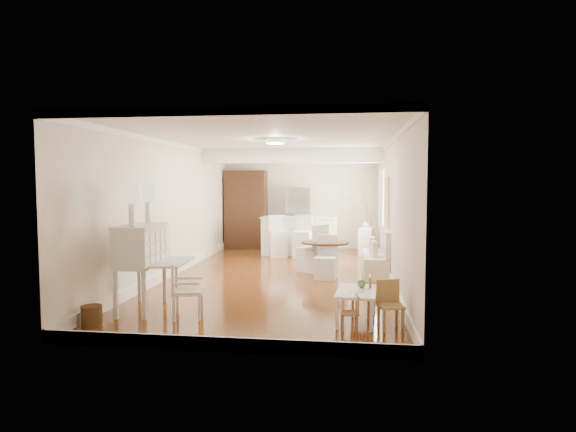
% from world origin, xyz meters
% --- Properties ---
extents(room, '(9.00, 9.04, 2.82)m').
position_xyz_m(room, '(0.04, 0.32, 1.98)').
color(room, brown).
rests_on(room, ground).
extents(secretary_bureau, '(1.10, 1.12, 1.33)m').
position_xyz_m(secretary_bureau, '(-1.70, -2.89, 0.66)').
color(secretary_bureau, silver).
rests_on(secretary_bureau, ground).
extents(gustavian_armchair, '(0.55, 0.55, 0.80)m').
position_xyz_m(gustavian_armchair, '(-0.88, -3.15, 0.40)').
color(gustavian_armchair, silver).
rests_on(gustavian_armchair, ground).
extents(wicker_basket, '(0.33, 0.33, 0.28)m').
position_xyz_m(wicker_basket, '(-2.05, -3.71, 0.14)').
color(wicker_basket, '#4C3117').
rests_on(wicker_basket, ground).
extents(kids_table, '(0.61, 0.94, 0.45)m').
position_xyz_m(kids_table, '(1.54, -3.07, 0.23)').
color(kids_table, white).
rests_on(kids_table, ground).
extents(kids_chair_a, '(0.26, 0.26, 0.49)m').
position_xyz_m(kids_chair_a, '(1.44, -3.50, 0.25)').
color(kids_chair_a, '#9C7147').
rests_on(kids_chair_a, ground).
extents(kids_chair_b, '(0.30, 0.30, 0.61)m').
position_xyz_m(kids_chair_b, '(1.61, -2.77, 0.31)').
color(kids_chair_b, '#A46F4A').
rests_on(kids_chair_b, ground).
extents(kids_chair_c, '(0.38, 0.38, 0.66)m').
position_xyz_m(kids_chair_c, '(1.99, -3.37, 0.33)').
color(kids_chair_c, '#AA844D').
rests_on(kids_chair_c, ground).
extents(banquette, '(0.52, 1.60, 0.98)m').
position_xyz_m(banquette, '(1.99, 0.50, 0.49)').
color(banquette, silver).
rests_on(banquette, ground).
extents(dining_table, '(1.16, 1.16, 0.69)m').
position_xyz_m(dining_table, '(0.93, 0.46, 0.35)').
color(dining_table, '#402614').
rests_on(dining_table, ground).
extents(slip_chair_near, '(0.47, 0.49, 0.88)m').
position_xyz_m(slip_chair_near, '(0.97, -0.08, 0.44)').
color(slip_chair_near, white).
rests_on(slip_chair_near, ground).
extents(slip_chair_far, '(0.70, 0.70, 1.04)m').
position_xyz_m(slip_chair_far, '(0.64, 0.70, 0.52)').
color(slip_chair_far, silver).
rests_on(slip_chair_far, ground).
extents(breakfast_counter, '(2.05, 0.65, 1.03)m').
position_xyz_m(breakfast_counter, '(0.10, 3.10, 0.52)').
color(breakfast_counter, white).
rests_on(breakfast_counter, ground).
extents(bar_stool_left, '(0.56, 0.56, 1.09)m').
position_xyz_m(bar_stool_left, '(-0.42, 2.61, 0.55)').
color(bar_stool_left, white).
rests_on(bar_stool_left, ground).
extents(bar_stool_right, '(0.50, 0.50, 1.11)m').
position_xyz_m(bar_stool_right, '(0.24, 2.51, 0.56)').
color(bar_stool_right, white).
rests_on(bar_stool_right, ground).
extents(pantry_cabinet, '(1.20, 0.60, 2.30)m').
position_xyz_m(pantry_cabinet, '(-1.60, 4.18, 1.15)').
color(pantry_cabinet, '#381E11').
rests_on(pantry_cabinet, ground).
extents(fridge, '(0.75, 0.65, 1.80)m').
position_xyz_m(fridge, '(0.30, 4.15, 0.90)').
color(fridge, silver).
rests_on(fridge, ground).
extents(sideboard, '(0.46, 0.81, 0.74)m').
position_xyz_m(sideboard, '(1.90, 3.39, 0.37)').
color(sideboard, silver).
rests_on(sideboard, ground).
extents(pencil_cup, '(0.15, 0.15, 0.10)m').
position_xyz_m(pencil_cup, '(1.61, -2.89, 0.50)').
color(pencil_cup, '#66AA63').
rests_on(pencil_cup, kids_table).
extents(branch_vase, '(0.23, 0.23, 0.19)m').
position_xyz_m(branch_vase, '(1.87, 3.42, 0.83)').
color(branch_vase, silver).
rests_on(branch_vase, sideboard).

